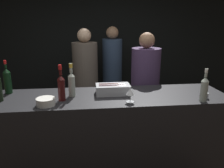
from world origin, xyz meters
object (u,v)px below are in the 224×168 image
at_px(ice_bin_with_bottles, 113,89).
at_px(person_in_hoodie, 145,87).
at_px(person_blond_tee, 112,71).
at_px(white_wine_bottle, 204,88).
at_px(wine_glass, 130,92).
at_px(red_wine_bottle_tall, 61,86).
at_px(rose_wine_bottle, 72,83).
at_px(candle_votive, 205,95).
at_px(red_wine_bottle_burgundy, 7,80).
at_px(bowl_white, 46,101).
at_px(person_grey_polo, 86,78).

relative_size(ice_bin_with_bottles, person_in_hoodie, 0.22).
xyz_separation_m(ice_bin_with_bottles, person_blond_tee, (0.16, 1.50, -0.14)).
relative_size(white_wine_bottle, person_blond_tee, 0.19).
xyz_separation_m(wine_glass, red_wine_bottle_tall, (-0.67, 0.12, 0.04)).
bearing_deg(rose_wine_bottle, red_wine_bottle_tall, -127.08).
xyz_separation_m(rose_wine_bottle, white_wine_bottle, (1.30, -0.30, -0.01)).
relative_size(wine_glass, candle_votive, 1.97).
bearing_deg(red_wine_bottle_burgundy, rose_wine_bottle, -14.17).
bearing_deg(wine_glass, rose_wine_bottle, 157.16).
distance_m(bowl_white, red_wine_bottle_tall, 0.21).
relative_size(ice_bin_with_bottles, candle_votive, 5.04).
distance_m(rose_wine_bottle, white_wine_bottle, 1.34).
relative_size(bowl_white, candle_votive, 2.44).
distance_m(wine_glass, rose_wine_bottle, 0.63).
bearing_deg(white_wine_bottle, ice_bin_with_bottles, 159.51).
relative_size(bowl_white, red_wine_bottle_tall, 0.49).
height_order(white_wine_bottle, red_wine_bottle_burgundy, red_wine_bottle_burgundy).
distance_m(red_wine_bottle_tall, person_in_hoodie, 1.34).
relative_size(white_wine_bottle, red_wine_bottle_burgundy, 0.90).
xyz_separation_m(bowl_white, person_in_hoodie, (1.20, 0.89, -0.17)).
distance_m(wine_glass, candle_votive, 0.79).
height_order(red_wine_bottle_tall, red_wine_bottle_burgundy, red_wine_bottle_burgundy).
bearing_deg(bowl_white, person_in_hoodie, 36.72).
bearing_deg(bowl_white, person_blond_tee, 64.76).
height_order(person_blond_tee, person_grey_polo, person_blond_tee).
height_order(ice_bin_with_bottles, red_wine_bottle_tall, red_wine_bottle_tall).
height_order(bowl_white, candle_votive, bowl_white).
relative_size(wine_glass, red_wine_bottle_tall, 0.39).
distance_m(bowl_white, person_in_hoodie, 1.51).
distance_m(bowl_white, candle_votive, 1.60).
distance_m(ice_bin_with_bottles, red_wine_bottle_tall, 0.56).
distance_m(white_wine_bottle, person_grey_polo, 1.88).
bearing_deg(candle_votive, white_wine_bottle, -126.65).
height_order(person_in_hoodie, person_grey_polo, person_grey_polo).
height_order(bowl_white, white_wine_bottle, white_wine_bottle).
relative_size(bowl_white, person_grey_polo, 0.10).
height_order(red_wine_bottle_burgundy, person_grey_polo, person_grey_polo).
distance_m(bowl_white, rose_wine_bottle, 0.35).
xyz_separation_m(candle_votive, white_wine_bottle, (-0.06, -0.09, 0.11)).
distance_m(rose_wine_bottle, person_in_hoodie, 1.20).
distance_m(candle_votive, rose_wine_bottle, 1.39).
relative_size(person_blond_tee, person_grey_polo, 1.01).
distance_m(candle_votive, white_wine_bottle, 0.15).
bearing_deg(red_wine_bottle_burgundy, white_wine_bottle, -13.40).
distance_m(bowl_white, person_grey_polo, 1.45).
height_order(rose_wine_bottle, red_wine_bottle_burgundy, red_wine_bottle_burgundy).
height_order(rose_wine_bottle, white_wine_bottle, rose_wine_bottle).
bearing_deg(red_wine_bottle_burgundy, wine_glass, -18.19).
distance_m(red_wine_bottle_burgundy, person_grey_polo, 1.31).
bearing_deg(person_blond_tee, red_wine_bottle_burgundy, 155.68).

